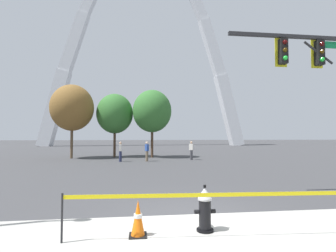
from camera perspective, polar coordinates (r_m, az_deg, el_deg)
name	(u,v)px	position (r m, az deg, el deg)	size (l,w,h in m)	color
ground_plane	(190,219)	(6.51, 5.00, -20.66)	(240.00, 240.00, 0.00)	#3D3D3F
fire_hydrant	(205,209)	(5.67, 8.49, -18.49)	(0.46, 0.48, 0.99)	black
caution_tape_barrier	(215,205)	(5.25, 10.81, -17.53)	(5.99, 0.34, 0.95)	#232326
traffic_cone_by_hydrant	(138,218)	(5.43, -6.96, -20.46)	(0.36, 0.36, 0.73)	black
traffic_signal_gantry	(327,80)	(10.70, 32.81, 8.94)	(5.02, 0.44, 6.00)	#232326
monument_arch	(145,51)	(55.38, -5.25, 16.95)	(42.89, 2.49, 46.81)	silver
tree_far_left	(72,108)	(24.50, -21.27, 3.95)	(3.89, 3.89, 6.80)	brown
tree_left_mid	(115,114)	(24.80, -12.19, 2.79)	(3.54, 3.54, 6.19)	#473323
tree_center_left	(152,111)	(23.75, -3.69, 3.43)	(3.70, 3.70, 6.47)	#473323
pedestrian_walking_left	(147,151)	(20.13, -4.90, -5.82)	(0.33, 0.39, 1.59)	brown
pedestrian_standing_center	(191,150)	(21.40, 5.42, -5.62)	(0.39, 0.37, 1.59)	#38383D
pedestrian_walking_right	(120,151)	(20.15, -10.94, -5.79)	(0.22, 0.34, 1.59)	#232847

